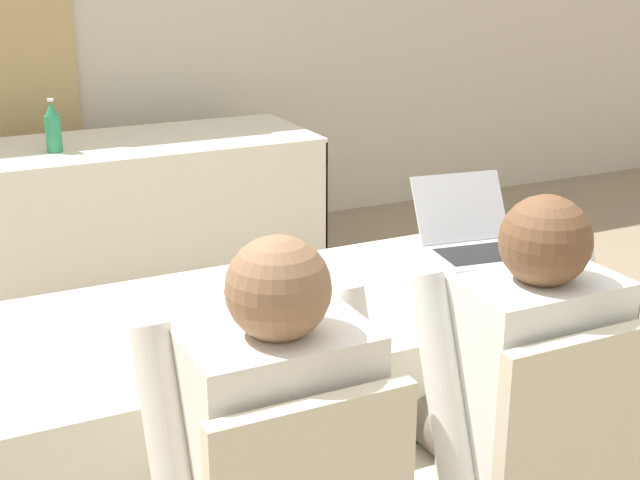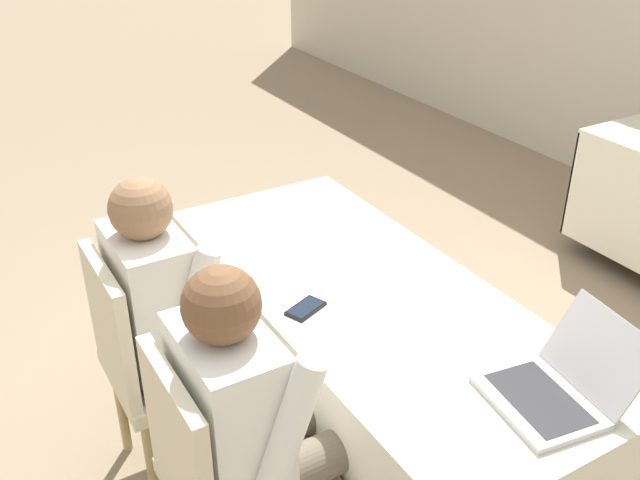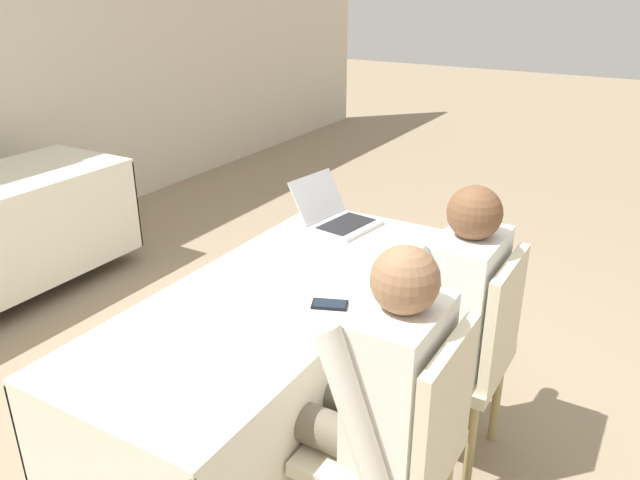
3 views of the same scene
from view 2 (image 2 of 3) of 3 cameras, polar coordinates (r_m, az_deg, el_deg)
name	(u,v)px [view 2 (image 2 of 3)]	position (r m, az deg, el deg)	size (l,w,h in m)	color
ground_plane	(364,452)	(2.90, 3.51, -16.60)	(24.00, 24.00, 0.00)	gray
conference_table_near	(368,334)	(2.53, 3.88, -7.54)	(1.83, 0.75, 0.75)	silver
laptop	(557,387)	(2.06, 18.40, -11.07)	(0.36, 0.40, 0.22)	#B7B7BC
cell_phone	(306,308)	(2.32, -1.16, -5.50)	(0.12, 0.15, 0.01)	black
paper_beside_laptop	(278,215)	(2.93, -3.39, 2.03)	(0.27, 0.34, 0.00)	white
chair_near_left	(153,358)	(2.55, -13.21, -9.21)	(0.44, 0.44, 0.93)	tan
chair_near_right	(226,478)	(2.11, -7.51, -18.33)	(0.44, 0.44, 0.93)	tan
person_checkered_shirt	(177,311)	(2.48, -11.34, -5.62)	(0.50, 0.52, 1.19)	#665B4C
person_white_shirt	(258,421)	(2.02, -5.02, -14.23)	(0.50, 0.52, 1.19)	#665B4C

